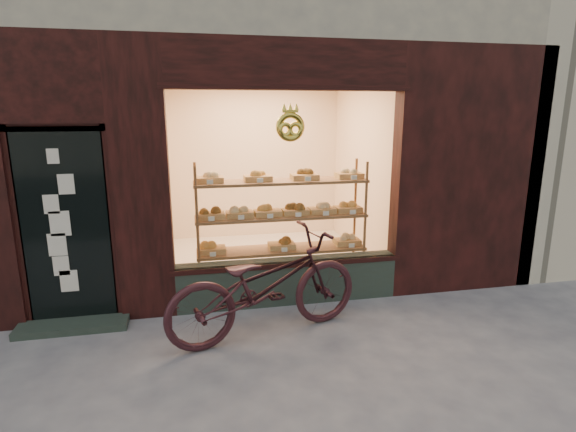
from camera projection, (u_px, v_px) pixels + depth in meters
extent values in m
plane|color=#51505B|center=(288.00, 417.00, 3.50)|extent=(90.00, 90.00, 0.00)
cube|color=#27342F|center=(288.00, 281.00, 5.55)|extent=(2.70, 0.25, 0.55)
cube|color=black|center=(66.00, 228.00, 4.81)|extent=(0.90, 0.04, 2.15)
cube|color=#27342F|center=(73.00, 326.00, 4.90)|extent=(1.15, 0.35, 0.08)
torus|color=yellow|center=(290.00, 127.00, 5.02)|extent=(0.33, 0.07, 0.33)
cube|color=brown|center=(282.00, 285.00, 6.01)|extent=(2.20, 0.45, 0.04)
cube|color=brown|center=(282.00, 249.00, 5.89)|extent=(2.20, 0.45, 0.03)
cube|color=brown|center=(282.00, 216.00, 5.79)|extent=(2.20, 0.45, 0.04)
cube|color=brown|center=(281.00, 182.00, 5.68)|extent=(2.20, 0.45, 0.04)
cylinder|color=brown|center=(198.00, 236.00, 5.42)|extent=(0.04, 0.04, 1.70)
cylinder|color=brown|center=(365.00, 227.00, 5.85)|extent=(0.04, 0.04, 1.70)
cylinder|color=brown|center=(198.00, 228.00, 5.79)|extent=(0.04, 0.04, 1.70)
cylinder|color=brown|center=(355.00, 220.00, 6.22)|extent=(0.04, 0.04, 1.70)
cube|color=#AC6C40|center=(212.00, 250.00, 5.70)|extent=(0.34, 0.24, 0.07)
sphere|color=tan|center=(212.00, 243.00, 5.68)|extent=(0.11, 0.11, 0.11)
cube|color=white|center=(213.00, 254.00, 5.52)|extent=(0.07, 0.01, 0.05)
cube|color=#AC6C40|center=(282.00, 246.00, 5.88)|extent=(0.34, 0.24, 0.07)
sphere|color=#492711|center=(282.00, 239.00, 5.86)|extent=(0.11, 0.11, 0.11)
cube|color=white|center=(284.00, 250.00, 5.70)|extent=(0.07, 0.01, 0.05)
cube|color=#AC6C40|center=(347.00, 242.00, 6.06)|extent=(0.34, 0.24, 0.07)
sphere|color=#DDC187|center=(347.00, 236.00, 6.04)|extent=(0.11, 0.11, 0.11)
cube|color=white|center=(352.00, 246.00, 5.88)|extent=(0.08, 0.01, 0.05)
cube|color=#AC6C40|center=(211.00, 215.00, 5.60)|extent=(0.34, 0.24, 0.07)
sphere|color=#492711|center=(211.00, 209.00, 5.58)|extent=(0.11, 0.11, 0.11)
cube|color=white|center=(211.00, 219.00, 5.42)|extent=(0.07, 0.01, 0.06)
cube|color=#AC6C40|center=(240.00, 214.00, 5.67)|extent=(0.34, 0.24, 0.07)
sphere|color=#DDC187|center=(239.00, 208.00, 5.65)|extent=(0.11, 0.11, 0.11)
cube|color=white|center=(241.00, 217.00, 5.49)|extent=(0.08, 0.01, 0.06)
cube|color=#AC6C40|center=(268.00, 213.00, 5.74)|extent=(0.34, 0.24, 0.07)
sphere|color=tan|center=(268.00, 206.00, 5.72)|extent=(0.11, 0.11, 0.11)
cube|color=white|center=(270.00, 216.00, 5.56)|extent=(0.07, 0.01, 0.06)
cube|color=#AC6C40|center=(295.00, 212.00, 5.81)|extent=(0.34, 0.24, 0.07)
sphere|color=#492711|center=(295.00, 205.00, 5.79)|extent=(0.11, 0.11, 0.11)
cube|color=white|center=(298.00, 215.00, 5.63)|extent=(0.07, 0.01, 0.06)
cube|color=#AC6C40|center=(322.00, 210.00, 5.88)|extent=(0.34, 0.24, 0.07)
sphere|color=#DDC187|center=(322.00, 204.00, 5.86)|extent=(0.11, 0.11, 0.11)
cube|color=white|center=(326.00, 213.00, 5.71)|extent=(0.08, 0.01, 0.06)
cube|color=#AC6C40|center=(348.00, 209.00, 5.95)|extent=(0.34, 0.24, 0.07)
sphere|color=tan|center=(348.00, 203.00, 5.94)|extent=(0.11, 0.11, 0.11)
cube|color=white|center=(353.00, 212.00, 5.78)|extent=(0.08, 0.01, 0.06)
cube|color=#AC6C40|center=(209.00, 180.00, 5.49)|extent=(0.34, 0.24, 0.07)
sphere|color=#DDC187|center=(209.00, 173.00, 5.47)|extent=(0.11, 0.11, 0.11)
cube|color=white|center=(210.00, 182.00, 5.32)|extent=(0.07, 0.01, 0.06)
cube|color=#AC6C40|center=(258.00, 178.00, 5.61)|extent=(0.34, 0.24, 0.07)
sphere|color=tan|center=(258.00, 171.00, 5.59)|extent=(0.11, 0.11, 0.11)
cube|color=white|center=(260.00, 180.00, 5.44)|extent=(0.08, 0.01, 0.06)
cube|color=#AC6C40|center=(304.00, 177.00, 5.73)|extent=(0.34, 0.24, 0.07)
sphere|color=#492711|center=(305.00, 170.00, 5.71)|extent=(0.11, 0.11, 0.11)
cube|color=white|center=(308.00, 179.00, 5.56)|extent=(0.07, 0.01, 0.06)
cube|color=#AC6C40|center=(349.00, 175.00, 5.85)|extent=(0.34, 0.24, 0.07)
sphere|color=#DDC187|center=(349.00, 169.00, 5.83)|extent=(0.11, 0.11, 0.11)
cube|color=white|center=(354.00, 177.00, 5.68)|extent=(0.08, 0.01, 0.06)
imported|color=#32161B|center=(266.00, 285.00, 4.66)|extent=(2.25, 1.26, 1.12)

